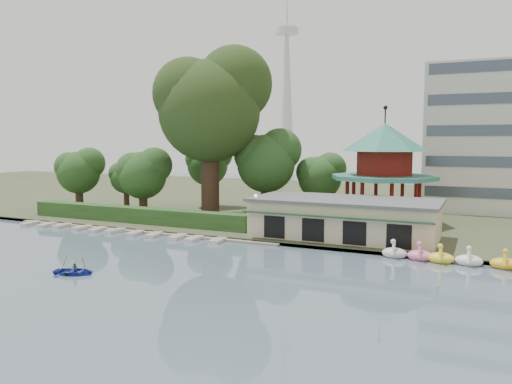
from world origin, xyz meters
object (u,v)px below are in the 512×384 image
Objects in this scene: dock at (139,231)px; rowboat_with_passengers at (74,268)px; boathouse at (344,218)px; pavilion at (384,163)px; big_tree at (211,102)px.

dock is 17.55m from rowboat_with_passengers.
boathouse is 3.68× the size of rowboat_with_passengers.
pavilion is 36.31m from rowboat_with_passengers.
rowboat_with_passengers is at bearing -119.29° from pavilion.
boathouse is (22.00, 4.77, 2.25)m from dock.
pavilion is at bearing 10.32° from big_tree.
dock is 22.62m from boathouse.
pavilion reaches higher than dock.
pavilion reaches higher than boathouse.
rowboat_with_passengers is at bearing -82.89° from big_tree.
big_tree is (-20.83, -3.79, 7.39)m from pavilion.
big_tree is 4.27× the size of rowboat_with_passengers.
dock is 6.72× the size of rowboat_with_passengers.
boathouse is at bearing -18.32° from big_tree.
boathouse is 0.86× the size of big_tree.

